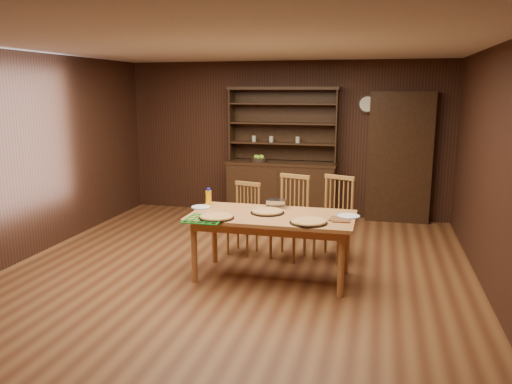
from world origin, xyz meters
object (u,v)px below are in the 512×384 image
(china_hutch, at_px, (282,182))
(chair_left, at_px, (245,216))
(juice_bottle, at_px, (209,198))
(dining_table, at_px, (272,222))
(chair_right, at_px, (335,215))
(chair_center, at_px, (291,214))

(china_hutch, distance_m, chair_left, 1.98)
(chair_left, height_order, juice_bottle, juice_bottle)
(dining_table, height_order, chair_right, chair_right)
(juice_bottle, bearing_deg, chair_right, 24.84)
(china_hutch, height_order, dining_table, china_hutch)
(juice_bottle, bearing_deg, china_hutch, 81.36)
(dining_table, bearing_deg, china_hutch, 99.01)
(china_hutch, xyz_separation_m, chair_right, (1.07, -1.90, -0.03))
(dining_table, distance_m, chair_center, 0.83)
(china_hutch, distance_m, juice_bottle, 2.62)
(juice_bottle, bearing_deg, chair_left, 64.65)
(chair_left, xyz_separation_m, chair_center, (0.62, -0.02, 0.07))
(china_hutch, distance_m, chair_center, 2.06)
(chair_center, height_order, juice_bottle, chair_center)
(dining_table, bearing_deg, chair_right, 55.64)
(chair_right, bearing_deg, chair_center, -149.07)
(chair_left, bearing_deg, chair_center, 11.19)
(chair_center, bearing_deg, dining_table, -77.94)
(dining_table, xyz_separation_m, juice_bottle, (-0.84, 0.24, 0.18))
(china_hutch, xyz_separation_m, chair_left, (-0.11, -1.97, -0.10))
(chair_center, bearing_deg, juice_bottle, -130.31)
(chair_center, bearing_deg, chair_right, 26.49)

